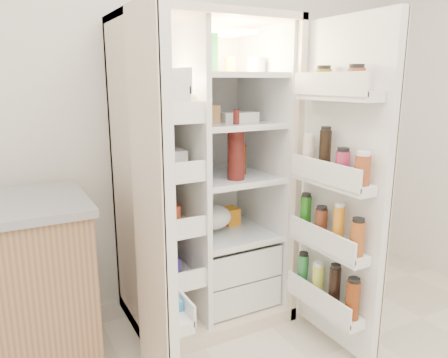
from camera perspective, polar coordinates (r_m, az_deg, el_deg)
wall_back at (r=2.77m, az=-9.72°, el=10.87°), size 4.00×0.02×2.70m
refrigerator at (r=2.61m, az=-2.96°, el=-2.55°), size 0.92×0.70×1.80m
freezer_door at (r=1.85m, az=-9.38°, el=-4.65°), size 0.15×0.40×1.72m
fridge_door at (r=2.28m, az=15.40°, el=-1.99°), size 0.17×0.58×1.72m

